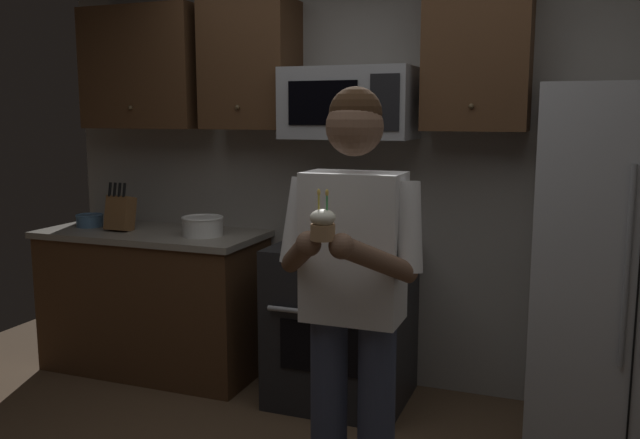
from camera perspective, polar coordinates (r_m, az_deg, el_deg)
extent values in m
cube|color=gray|center=(4.07, 5.74, 3.89)|extent=(4.40, 0.10, 2.60)
cube|color=black|center=(3.91, 1.88, -8.86)|extent=(0.76, 0.66, 0.92)
cube|color=black|center=(3.62, 0.13, -10.98)|extent=(0.48, 0.01, 0.28)
cylinder|color=#99999E|center=(3.54, -0.01, -8.06)|extent=(0.60, 0.03, 0.03)
cylinder|color=black|center=(3.73, -1.40, -2.34)|extent=(0.18, 0.18, 0.01)
cylinder|color=black|center=(3.61, 3.91, -2.73)|extent=(0.18, 0.18, 0.01)
cylinder|color=black|center=(3.98, 0.12, -1.60)|extent=(0.18, 0.18, 0.01)
cylinder|color=black|center=(3.87, 5.11, -1.94)|extent=(0.18, 0.18, 0.01)
cube|color=#9EA0A5|center=(3.84, 2.57, 9.91)|extent=(0.74, 0.40, 0.40)
cube|color=black|center=(3.67, 0.20, 9.96)|extent=(0.40, 0.01, 0.24)
cube|color=black|center=(3.57, 5.56, 9.95)|extent=(0.16, 0.01, 0.30)
cube|color=#B7BABF|center=(3.58, 25.14, -4.10)|extent=(0.90, 0.72, 1.80)
cylinder|color=gray|center=(3.19, 24.84, -3.75)|extent=(0.02, 0.02, 0.90)
cube|color=black|center=(3.22, 25.60, -5.50)|extent=(0.01, 0.01, 1.74)
cube|color=#4C301C|center=(4.53, -14.70, 12.40)|extent=(0.80, 0.34, 0.76)
sphere|color=brown|center=(4.37, -15.95, 9.20)|extent=(0.03, 0.03, 0.03)
cube|color=#4C301C|center=(4.14, -5.98, 12.98)|extent=(0.55, 0.34, 0.76)
sphere|color=brown|center=(3.97, -7.10, 9.53)|extent=(0.03, 0.03, 0.03)
cube|color=#4C301C|center=(3.74, 13.37, 13.24)|extent=(0.55, 0.34, 0.76)
sphere|color=brown|center=(3.55, 12.84, 9.46)|extent=(0.03, 0.03, 0.03)
cube|color=#4C301C|center=(4.50, -14.00, -6.98)|extent=(1.40, 0.62, 0.88)
cube|color=gray|center=(4.40, -14.23, -1.21)|extent=(1.44, 0.66, 0.04)
cube|color=brown|center=(4.46, -16.75, 0.51)|extent=(0.16, 0.15, 0.24)
cylinder|color=black|center=(4.46, -17.56, 2.48)|extent=(0.02, 0.04, 0.09)
cylinder|color=black|center=(4.43, -17.19, 2.46)|extent=(0.02, 0.04, 0.09)
cylinder|color=black|center=(4.41, -16.81, 2.45)|extent=(0.02, 0.04, 0.09)
cylinder|color=black|center=(4.39, -16.43, 2.43)|extent=(0.02, 0.04, 0.09)
cylinder|color=white|center=(4.15, -10.04, -0.61)|extent=(0.25, 0.25, 0.11)
torus|color=white|center=(4.14, -10.06, 0.15)|extent=(0.26, 0.26, 0.01)
cylinder|color=#4C7299|center=(4.68, -19.14, -0.10)|extent=(0.17, 0.17, 0.08)
torus|color=#4C7299|center=(4.68, -19.16, 0.36)|extent=(0.18, 0.18, 0.01)
cylinder|color=#383F59|center=(2.83, 0.77, -16.66)|extent=(0.15, 0.15, 0.86)
cylinder|color=#383F59|center=(2.78, 4.83, -17.23)|extent=(0.15, 0.15, 0.86)
cube|color=white|center=(2.57, 2.90, -2.37)|extent=(0.38, 0.22, 0.58)
sphere|color=brown|center=(2.52, 2.98, 7.92)|extent=(0.22, 0.22, 0.22)
sphere|color=#382314|center=(2.53, 3.06, 9.06)|extent=(0.20, 0.20, 0.20)
cylinder|color=white|center=(2.61, -2.00, -0.10)|extent=(0.15, 0.18, 0.35)
cylinder|color=brown|center=(2.45, -1.82, -2.98)|extent=(0.26, 0.33, 0.21)
sphere|color=brown|center=(2.28, -0.99, -2.09)|extent=(0.09, 0.09, 0.09)
cylinder|color=white|center=(2.47, 7.68, -0.68)|extent=(0.15, 0.18, 0.35)
cylinder|color=brown|center=(2.35, 4.96, -3.50)|extent=(0.26, 0.33, 0.21)
sphere|color=brown|center=(2.24, 1.86, -2.30)|extent=(0.09, 0.09, 0.09)
cylinder|color=#A87F56|center=(2.24, 0.24, -1.09)|extent=(0.08, 0.08, 0.06)
ellipsoid|color=white|center=(2.23, 0.24, 0.16)|extent=(0.09, 0.09, 0.06)
cylinder|color=#4CBF66|center=(2.22, 0.60, 1.35)|extent=(0.01, 0.01, 0.06)
ellipsoid|color=#FFD159|center=(2.21, 0.60, 2.31)|extent=(0.01, 0.01, 0.02)
cylinder|color=#F2D84C|center=(2.23, -0.11, 1.39)|extent=(0.01, 0.01, 0.06)
ellipsoid|color=#FFD159|center=(2.22, -0.11, 2.34)|extent=(0.01, 0.01, 0.02)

